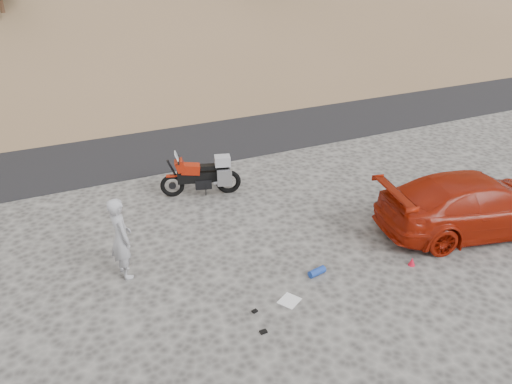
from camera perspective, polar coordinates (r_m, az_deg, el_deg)
ground at (r=11.95m, az=-2.22°, el=-7.76°), size 140.00×140.00×0.00m
road at (r=19.68m, az=-12.62°, el=6.06°), size 120.00×7.00×0.05m
motorcycle at (r=14.71m, az=-5.93°, el=1.87°), size 2.32×1.07×1.42m
man at (r=11.86m, az=-14.63°, el=-9.07°), size 0.57×0.77×1.94m
red_car at (r=14.30m, az=23.41°, el=-3.91°), size 5.52×3.13×1.51m
gear_white_cloth at (r=10.76m, az=3.84°, el=-12.29°), size 0.55×0.54×0.01m
gear_blue_mat at (r=11.50m, az=6.99°, el=-9.04°), size 0.44×0.24×0.17m
gear_funnel at (r=12.26m, az=17.40°, el=-7.59°), size 0.21×0.21×0.21m
gear_glove_a at (r=10.02m, az=0.86°, el=-15.68°), size 0.14×0.10×0.04m
gear_glove_b at (r=10.47m, az=-0.14°, el=-13.45°), size 0.13×0.11×0.04m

